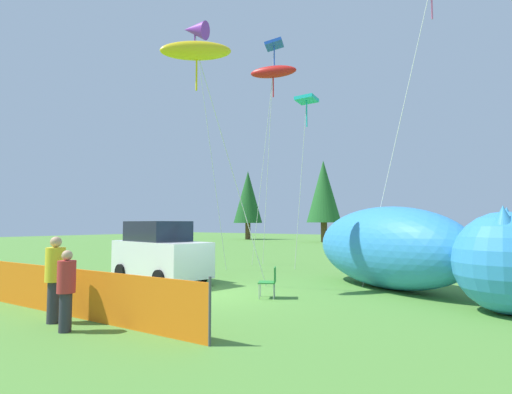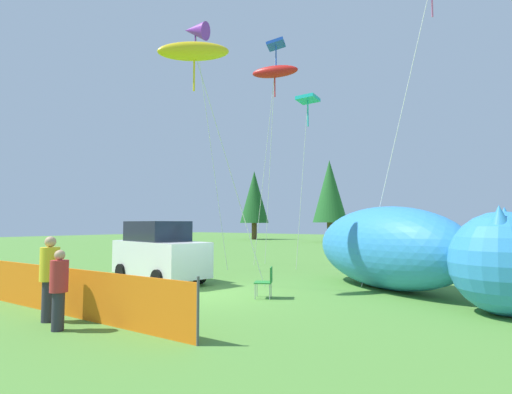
{
  "view_description": "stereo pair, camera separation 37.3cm",
  "coord_description": "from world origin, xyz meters",
  "px_view_note": "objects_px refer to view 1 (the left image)",
  "views": [
    {
      "loc": [
        7.99,
        -9.07,
        2.13
      ],
      "look_at": [
        -1.39,
        4.13,
        3.19
      ],
      "focal_mm": 28.0,
      "sensor_mm": 36.0,
      "label": 1
    },
    {
      "loc": [
        8.29,
        -8.85,
        2.13
      ],
      "look_at": [
        -1.39,
        4.13,
        3.19
      ],
      "focal_mm": 28.0,
      "sensor_mm": 36.0,
      "label": 2
    }
  ],
  "objects_px": {
    "parked_car": "(160,252)",
    "kite_yellow_hero": "(197,52)",
    "inflatable_cat": "(405,252)",
    "kite_teal_diamond": "(306,103)",
    "spectator_in_yellow_shirt": "(55,275)",
    "kite_purple_delta": "(195,31)",
    "spectator_in_black_shirt": "(66,287)",
    "kite_red_lizard": "(273,73)",
    "folding_chair": "(270,280)",
    "kite_blue_box": "(274,50)"
  },
  "relations": [
    {
      "from": "parked_car",
      "to": "kite_yellow_hero",
      "type": "height_order",
      "value": "kite_yellow_hero"
    },
    {
      "from": "inflatable_cat",
      "to": "kite_teal_diamond",
      "type": "bearing_deg",
      "value": 178.4
    },
    {
      "from": "parked_car",
      "to": "kite_yellow_hero",
      "type": "xyz_separation_m",
      "value": [
        2.54,
        -0.8,
        6.55
      ]
    },
    {
      "from": "spectator_in_yellow_shirt",
      "to": "kite_purple_delta",
      "type": "height_order",
      "value": "kite_purple_delta"
    },
    {
      "from": "spectator_in_black_shirt",
      "to": "kite_red_lizard",
      "type": "height_order",
      "value": "kite_red_lizard"
    },
    {
      "from": "folding_chair",
      "to": "kite_blue_box",
      "type": "xyz_separation_m",
      "value": [
        -4.64,
        7.42,
        10.63
      ]
    },
    {
      "from": "inflatable_cat",
      "to": "kite_red_lizard",
      "type": "distance_m",
      "value": 11.78
    },
    {
      "from": "parked_car",
      "to": "spectator_in_black_shirt",
      "type": "distance_m",
      "value": 6.6
    },
    {
      "from": "spectator_in_black_shirt",
      "to": "kite_teal_diamond",
      "type": "xyz_separation_m",
      "value": [
        -1.04,
        12.0,
        6.9
      ]
    },
    {
      "from": "kite_red_lizard",
      "to": "kite_purple_delta",
      "type": "xyz_separation_m",
      "value": [
        -1.07,
        -4.53,
        0.63
      ]
    },
    {
      "from": "spectator_in_yellow_shirt",
      "to": "kite_purple_delta",
      "type": "bearing_deg",
      "value": 113.4
    },
    {
      "from": "inflatable_cat",
      "to": "spectator_in_yellow_shirt",
      "type": "relative_size",
      "value": 4.46
    },
    {
      "from": "spectator_in_black_shirt",
      "to": "kite_purple_delta",
      "type": "bearing_deg",
      "value": 118.1
    },
    {
      "from": "kite_purple_delta",
      "to": "kite_blue_box",
      "type": "bearing_deg",
      "value": 80.64
    },
    {
      "from": "kite_yellow_hero",
      "to": "kite_red_lizard",
      "type": "relative_size",
      "value": 0.81
    },
    {
      "from": "folding_chair",
      "to": "kite_red_lizard",
      "type": "bearing_deg",
      "value": -87.02
    },
    {
      "from": "spectator_in_black_shirt",
      "to": "kite_teal_diamond",
      "type": "relative_size",
      "value": 0.2
    },
    {
      "from": "parked_car",
      "to": "kite_blue_box",
      "type": "distance_m",
      "value": 12.39
    },
    {
      "from": "spectator_in_yellow_shirt",
      "to": "spectator_in_black_shirt",
      "type": "height_order",
      "value": "spectator_in_yellow_shirt"
    },
    {
      "from": "inflatable_cat",
      "to": "spectator_in_yellow_shirt",
      "type": "height_order",
      "value": "inflatable_cat"
    },
    {
      "from": "spectator_in_yellow_shirt",
      "to": "kite_blue_box",
      "type": "distance_m",
      "value": 16.26
    },
    {
      "from": "kite_blue_box",
      "to": "kite_red_lizard",
      "type": "height_order",
      "value": "kite_blue_box"
    },
    {
      "from": "kite_teal_diamond",
      "to": "kite_purple_delta",
      "type": "distance_m",
      "value": 5.88
    },
    {
      "from": "parked_car",
      "to": "kite_purple_delta",
      "type": "bearing_deg",
      "value": 111.71
    },
    {
      "from": "spectator_in_yellow_shirt",
      "to": "kite_yellow_hero",
      "type": "distance_m",
      "value": 7.99
    },
    {
      "from": "kite_teal_diamond",
      "to": "inflatable_cat",
      "type": "bearing_deg",
      "value": -33.1
    },
    {
      "from": "spectator_in_yellow_shirt",
      "to": "kite_red_lizard",
      "type": "bearing_deg",
      "value": 100.23
    },
    {
      "from": "folding_chair",
      "to": "kite_red_lizard",
      "type": "height_order",
      "value": "kite_red_lizard"
    },
    {
      "from": "kite_blue_box",
      "to": "kite_yellow_hero",
      "type": "xyz_separation_m",
      "value": [
        2.22,
        -8.0,
        -3.53
      ]
    },
    {
      "from": "kite_yellow_hero",
      "to": "kite_teal_diamond",
      "type": "xyz_separation_m",
      "value": [
        0.04,
        7.28,
        0.15
      ]
    },
    {
      "from": "spectator_in_yellow_shirt",
      "to": "kite_red_lizard",
      "type": "height_order",
      "value": "kite_red_lizard"
    },
    {
      "from": "parked_car",
      "to": "kite_teal_diamond",
      "type": "distance_m",
      "value": 9.68
    },
    {
      "from": "parked_car",
      "to": "kite_yellow_hero",
      "type": "distance_m",
      "value": 7.07
    },
    {
      "from": "kite_yellow_hero",
      "to": "spectator_in_black_shirt",
      "type": "bearing_deg",
      "value": -77.1
    },
    {
      "from": "kite_blue_box",
      "to": "kite_teal_diamond",
      "type": "relative_size",
      "value": 1.45
    },
    {
      "from": "spectator_in_yellow_shirt",
      "to": "kite_blue_box",
      "type": "height_order",
      "value": "kite_blue_box"
    },
    {
      "from": "kite_blue_box",
      "to": "spectator_in_yellow_shirt",
      "type": "bearing_deg",
      "value": -79.04
    },
    {
      "from": "parked_car",
      "to": "spectator_in_black_shirt",
      "type": "bearing_deg",
      "value": -47.9
    },
    {
      "from": "kite_red_lizard",
      "to": "parked_car",
      "type": "bearing_deg",
      "value": -94.8
    },
    {
      "from": "spectator_in_black_shirt",
      "to": "kite_yellow_hero",
      "type": "relative_size",
      "value": 0.19
    },
    {
      "from": "inflatable_cat",
      "to": "spectator_in_black_shirt",
      "type": "bearing_deg",
      "value": -84.69
    },
    {
      "from": "spectator_in_yellow_shirt",
      "to": "kite_yellow_hero",
      "type": "xyz_separation_m",
      "value": [
        -0.2,
        4.48,
        6.62
      ]
    },
    {
      "from": "kite_blue_box",
      "to": "folding_chair",
      "type": "bearing_deg",
      "value": -58.0
    },
    {
      "from": "inflatable_cat",
      "to": "kite_teal_diamond",
      "type": "height_order",
      "value": "kite_teal_diamond"
    },
    {
      "from": "inflatable_cat",
      "to": "kite_yellow_hero",
      "type": "relative_size",
      "value": 1.0
    },
    {
      "from": "parked_car",
      "to": "kite_yellow_hero",
      "type": "relative_size",
      "value": 0.54
    },
    {
      "from": "kite_red_lizard",
      "to": "kite_blue_box",
      "type": "bearing_deg",
      "value": 118.19
    },
    {
      "from": "parked_car",
      "to": "kite_red_lizard",
      "type": "xyz_separation_m",
      "value": [
        0.57,
        6.74,
        8.67
      ]
    },
    {
      "from": "parked_car",
      "to": "spectator_in_yellow_shirt",
      "type": "distance_m",
      "value": 5.94
    },
    {
      "from": "kite_yellow_hero",
      "to": "kite_purple_delta",
      "type": "relative_size",
      "value": 0.75
    }
  ]
}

